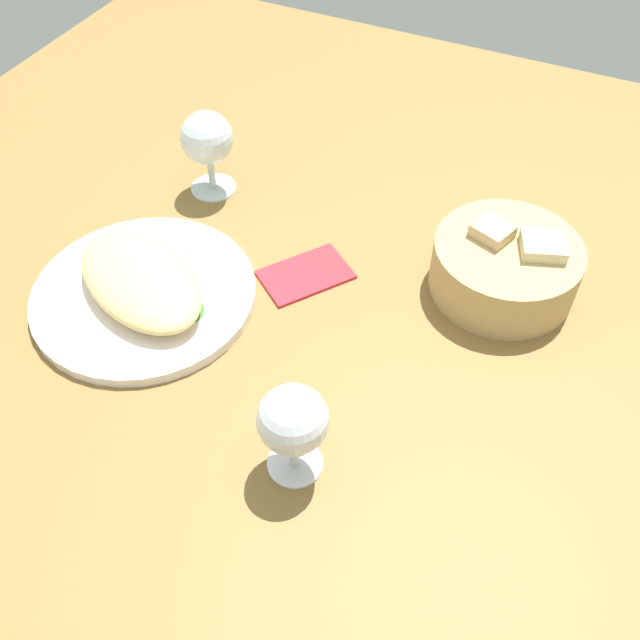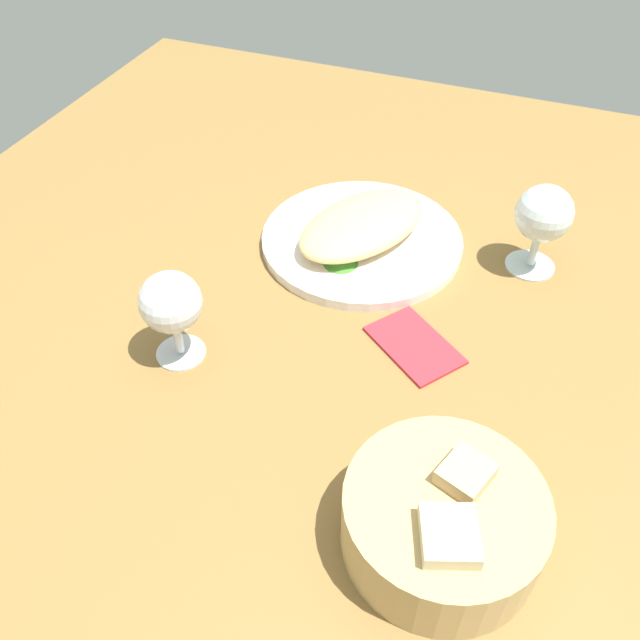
# 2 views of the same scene
# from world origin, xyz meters

# --- Properties ---
(ground_plane) EXTENTS (1.40, 1.40, 0.02)m
(ground_plane) POSITION_xyz_m (0.00, 0.00, -0.01)
(ground_plane) COLOR olive
(plate) EXTENTS (0.27, 0.27, 0.01)m
(plate) POSITION_xyz_m (-0.17, -0.08, 0.01)
(plate) COLOR white
(plate) RESTS_ON ground_plane
(omelette) EXTENTS (0.23, 0.19, 0.04)m
(omelette) POSITION_xyz_m (-0.17, -0.08, 0.03)
(omelette) COLOR #EDC97B
(omelette) RESTS_ON plate
(lettuce_garnish) EXTENTS (0.05, 0.05, 0.01)m
(lettuce_garnish) POSITION_xyz_m (-0.11, -0.08, 0.02)
(lettuce_garnish) COLOR #3A8129
(lettuce_garnish) RESTS_ON plate
(bread_basket) EXTENTS (0.18, 0.18, 0.08)m
(bread_basket) POSITION_xyz_m (0.21, 0.13, 0.04)
(bread_basket) COLOR tan
(bread_basket) RESTS_ON ground_plane
(wine_glass_near) EXTENTS (0.07, 0.07, 0.12)m
(wine_glass_near) POSITION_xyz_m (0.10, -0.20, 0.08)
(wine_glass_near) COLOR silver
(wine_glass_near) RESTS_ON ground_plane
(wine_glass_far) EXTENTS (0.07, 0.07, 0.12)m
(wine_glass_far) POSITION_xyz_m (-0.21, 0.15, 0.08)
(wine_glass_far) COLOR silver
(wine_glass_far) RESTS_ON ground_plane
(folded_napkin) EXTENTS (0.12, 0.13, 0.01)m
(folded_napkin) POSITION_xyz_m (-0.01, 0.04, 0.00)
(folded_napkin) COLOR red
(folded_napkin) RESTS_ON ground_plane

